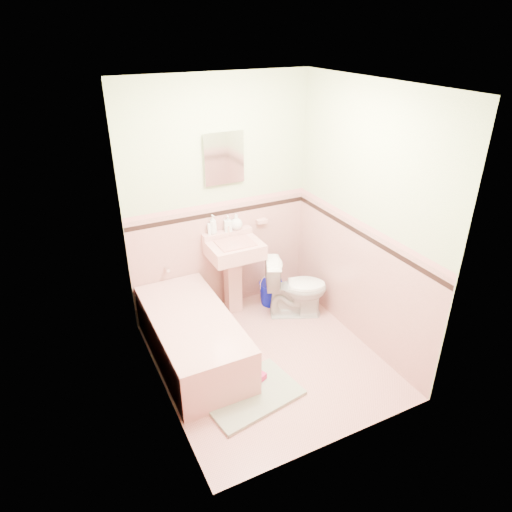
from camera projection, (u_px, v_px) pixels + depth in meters
name	position (u px, v px, depth m)	size (l,w,h in m)	color
floor	(267.00, 359.00, 4.43)	(2.20, 2.20, 0.00)	#D18F89
ceiling	(271.00, 84.00, 3.29)	(2.20, 2.20, 0.00)	white
wall_back	(219.00, 201.00, 4.73)	(2.50, 2.50, 0.00)	#F3E1C6
wall_front	(348.00, 307.00, 2.98)	(2.50, 2.50, 0.00)	#F3E1C6
wall_left	(152.00, 267.00, 3.46)	(2.50, 2.50, 0.00)	#F3E1C6
wall_right	(364.00, 221.00, 4.25)	(2.50, 2.50, 0.00)	#F3E1C6
wainscot_back	(222.00, 257.00, 5.02)	(2.00, 2.00, 0.00)	#D4958E
wainscot_front	(339.00, 382.00, 3.29)	(2.00, 2.00, 0.00)	#D4958E
wainscot_left	(162.00, 336.00, 3.76)	(2.20, 2.20, 0.00)	#D4958E
wainscot_right	(356.00, 282.00, 4.55)	(2.20, 2.20, 0.00)	#D4958E
accent_back	(221.00, 213.00, 4.78)	(2.00, 2.00, 0.00)	black
accent_front	(345.00, 322.00, 3.05)	(2.00, 2.00, 0.00)	black
accent_left	(156.00, 281.00, 3.53)	(2.20, 2.20, 0.00)	black
accent_right	(361.00, 234.00, 4.30)	(2.20, 2.20, 0.00)	black
cap_back	(220.00, 204.00, 4.73)	(2.00, 2.00, 0.00)	#D18482
cap_front	(346.00, 309.00, 3.01)	(2.00, 2.00, 0.00)	#D18482
cap_left	(155.00, 270.00, 3.48)	(2.20, 2.20, 0.00)	#D18482
cap_right	(362.00, 225.00, 4.26)	(2.20, 2.20, 0.00)	#D18482
bathtub	(193.00, 339.00, 4.34)	(0.70, 1.50, 0.45)	tan
tub_faucet	(167.00, 269.00, 4.73)	(0.04, 0.04, 0.12)	silver
sink	(235.00, 279.00, 4.94)	(0.55, 0.48, 0.87)	tan
sink_faucet	(229.00, 230.00, 4.81)	(0.02, 0.02, 0.10)	silver
medicine_cabinet	(224.00, 158.00, 4.52)	(0.39, 0.04, 0.48)	white
soap_dish	(262.00, 221.00, 5.02)	(0.12, 0.07, 0.04)	tan
soap_bottle_left	(213.00, 224.00, 4.75)	(0.08, 0.08, 0.21)	#B2B2B2
soap_bottle_mid	(228.00, 223.00, 4.82)	(0.08, 0.08, 0.17)	#B2B2B2
soap_bottle_right	(236.00, 222.00, 4.86)	(0.13, 0.13, 0.17)	#B2B2B2
tube	(209.00, 229.00, 4.75)	(0.04, 0.04, 0.12)	white
toilet	(296.00, 287.00, 4.96)	(0.37, 0.66, 0.67)	white
bucket	(271.00, 293.00, 5.24)	(0.27, 0.27, 0.27)	#060DAA
bath_mat	(251.00, 394.00, 3.98)	(0.82, 0.54, 0.03)	gray
shoe	(259.00, 378.00, 4.09)	(0.15, 0.07, 0.06)	#BF1E59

